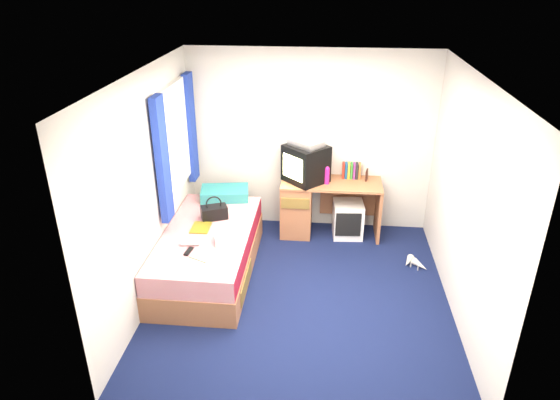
# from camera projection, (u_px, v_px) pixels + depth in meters

# --- Properties ---
(ground) EXTENTS (3.40, 3.40, 0.00)m
(ground) POSITION_uv_depth(u_px,v_px,m) (301.00, 293.00, 5.53)
(ground) COLOR #0C1438
(ground) RESTS_ON ground
(room_shell) EXTENTS (3.40, 3.40, 3.40)m
(room_shell) POSITION_uv_depth(u_px,v_px,m) (303.00, 172.00, 4.91)
(room_shell) COLOR white
(room_shell) RESTS_ON ground
(bed) EXTENTS (1.01, 2.00, 0.54)m
(bed) POSITION_uv_depth(u_px,v_px,m) (209.00, 252.00, 5.81)
(bed) COLOR #B07049
(bed) RESTS_ON ground
(pillow) EXTENTS (0.66, 0.48, 0.13)m
(pillow) POSITION_uv_depth(u_px,v_px,m) (225.00, 193.00, 6.49)
(pillow) COLOR #1951A2
(pillow) RESTS_ON bed
(desk) EXTENTS (1.30, 0.55, 0.75)m
(desk) POSITION_uv_depth(u_px,v_px,m) (310.00, 205.00, 6.64)
(desk) COLOR #B07049
(desk) RESTS_ON ground
(storage_cube) EXTENTS (0.41, 0.41, 0.48)m
(storage_cube) POSITION_uv_depth(u_px,v_px,m) (348.00, 219.00, 6.63)
(storage_cube) COLOR white
(storage_cube) RESTS_ON ground
(crt_tv) EXTENTS (0.65, 0.65, 0.48)m
(crt_tv) POSITION_uv_depth(u_px,v_px,m) (306.00, 164.00, 6.40)
(crt_tv) COLOR black
(crt_tv) RESTS_ON desk
(vcr) EXTENTS (0.49, 0.48, 0.08)m
(vcr) POSITION_uv_depth(u_px,v_px,m) (306.00, 143.00, 6.29)
(vcr) COLOR silver
(vcr) RESTS_ON crt_tv
(book_row) EXTENTS (0.24, 0.13, 0.20)m
(book_row) POSITION_uv_depth(u_px,v_px,m) (351.00, 171.00, 6.55)
(book_row) COLOR maroon
(book_row) RESTS_ON desk
(picture_frame) EXTENTS (0.04, 0.12, 0.14)m
(picture_frame) POSITION_uv_depth(u_px,v_px,m) (367.00, 175.00, 6.50)
(picture_frame) COLOR black
(picture_frame) RESTS_ON desk
(pink_water_bottle) EXTENTS (0.07, 0.07, 0.21)m
(pink_water_bottle) POSITION_uv_depth(u_px,v_px,m) (327.00, 176.00, 6.38)
(pink_water_bottle) COLOR #D31D83
(pink_water_bottle) RESTS_ON desk
(aerosol_can) EXTENTS (0.05, 0.05, 0.17)m
(aerosol_can) POSITION_uv_depth(u_px,v_px,m) (327.00, 174.00, 6.49)
(aerosol_can) COLOR white
(aerosol_can) RESTS_ON desk
(handbag) EXTENTS (0.35, 0.28, 0.29)m
(handbag) POSITION_uv_depth(u_px,v_px,m) (214.00, 212.00, 5.96)
(handbag) COLOR black
(handbag) RESTS_ON bed
(towel) EXTENTS (0.32, 0.29, 0.09)m
(towel) POSITION_uv_depth(u_px,v_px,m) (228.00, 238.00, 5.46)
(towel) COLOR silver
(towel) RESTS_ON bed
(magazine) EXTENTS (0.21, 0.28, 0.01)m
(magazine) POSITION_uv_depth(u_px,v_px,m) (201.00, 228.00, 5.77)
(magazine) COLOR yellow
(magazine) RESTS_ON bed
(water_bottle) EXTENTS (0.21, 0.09, 0.07)m
(water_bottle) POSITION_uv_depth(u_px,v_px,m) (190.00, 242.00, 5.40)
(water_bottle) COLOR silver
(water_bottle) RESTS_ON bed
(colour_swatch_fan) EXTENTS (0.22, 0.15, 0.01)m
(colour_swatch_fan) POSITION_uv_depth(u_px,v_px,m) (199.00, 258.00, 5.16)
(colour_swatch_fan) COLOR yellow
(colour_swatch_fan) RESTS_ON bed
(remote_control) EXTENTS (0.07, 0.17, 0.02)m
(remote_control) POSITION_uv_depth(u_px,v_px,m) (189.00, 251.00, 5.28)
(remote_control) COLOR black
(remote_control) RESTS_ON bed
(window_assembly) EXTENTS (0.11, 1.42, 1.40)m
(window_assembly) POSITION_uv_depth(u_px,v_px,m) (176.00, 141.00, 5.87)
(window_assembly) COLOR silver
(window_assembly) RESTS_ON room_shell
(white_heels) EXTENTS (0.32, 0.30, 0.09)m
(white_heels) POSITION_uv_depth(u_px,v_px,m) (414.00, 263.00, 6.01)
(white_heels) COLOR beige
(white_heels) RESTS_ON ground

